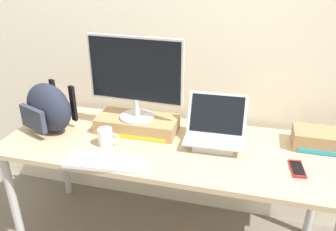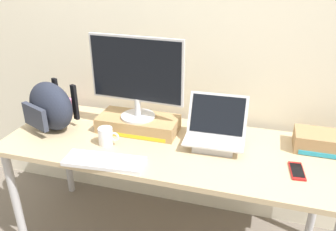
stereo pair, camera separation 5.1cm
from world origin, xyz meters
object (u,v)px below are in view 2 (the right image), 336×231
(plush_toy, at_px, (69,104))
(toner_box_cyan, at_px, (325,142))
(desktop_monitor, at_px, (136,75))
(cell_phone, at_px, (297,171))
(open_laptop, at_px, (215,136))
(external_keyboard, at_px, (104,161))
(toner_box_yellow, at_px, (138,124))
(messenger_backpack, at_px, (50,106))
(coffee_mug, at_px, (106,136))

(plush_toy, bearing_deg, toner_box_cyan, -2.76)
(plush_toy, distance_m, toner_box_cyan, 1.64)
(toner_box_cyan, bearing_deg, desktop_monitor, -176.31)
(toner_box_cyan, bearing_deg, cell_phone, -119.49)
(desktop_monitor, bearing_deg, cell_phone, -8.96)
(open_laptop, height_order, cell_phone, open_laptop)
(open_laptop, relative_size, plush_toy, 3.67)
(desktop_monitor, distance_m, external_keyboard, 0.52)
(open_laptop, bearing_deg, toner_box_yellow, 172.42)
(messenger_backpack, height_order, plush_toy, messenger_backpack)
(desktop_monitor, xyz_separation_m, coffee_mug, (-0.11, -0.21, -0.30))
(toner_box_yellow, xyz_separation_m, plush_toy, (-0.57, 0.15, 0.00))
(coffee_mug, bearing_deg, cell_phone, 0.85)
(toner_box_yellow, bearing_deg, messenger_backpack, -166.62)
(external_keyboard, height_order, toner_box_cyan, toner_box_cyan)
(open_laptop, distance_m, external_keyboard, 0.62)
(messenger_backpack, relative_size, cell_phone, 2.45)
(coffee_mug, height_order, plush_toy, coffee_mug)
(desktop_monitor, height_order, messenger_backpack, desktop_monitor)
(toner_box_yellow, bearing_deg, cell_phone, -12.08)
(messenger_backpack, bearing_deg, plush_toy, 123.38)
(desktop_monitor, xyz_separation_m, toner_box_cyan, (1.06, 0.07, -0.30))
(toner_box_cyan, bearing_deg, plush_toy, 177.24)
(messenger_backpack, relative_size, coffee_mug, 3.17)
(plush_toy, bearing_deg, open_laptop, -10.60)
(coffee_mug, bearing_deg, plush_toy, 141.82)
(toner_box_cyan, bearing_deg, external_keyboard, -157.40)
(coffee_mug, bearing_deg, toner_box_yellow, 61.67)
(open_laptop, distance_m, toner_box_cyan, 0.60)
(plush_toy, xyz_separation_m, toner_box_cyan, (1.63, -0.08, 0.00))
(external_keyboard, xyz_separation_m, coffee_mug, (-0.07, 0.18, 0.04))
(desktop_monitor, bearing_deg, open_laptop, -2.77)
(desktop_monitor, bearing_deg, external_keyboard, -92.72)
(open_laptop, height_order, plush_toy, open_laptop)
(toner_box_yellow, height_order, plush_toy, plush_toy)
(coffee_mug, xyz_separation_m, plush_toy, (-0.45, 0.36, -0.01))
(toner_box_yellow, distance_m, toner_box_cyan, 1.07)
(messenger_backpack, relative_size, plush_toy, 4.31)
(desktop_monitor, bearing_deg, coffee_mug, -115.40)
(external_keyboard, distance_m, cell_phone, 0.98)
(coffee_mug, bearing_deg, messenger_backpack, 167.71)
(toner_box_yellow, bearing_deg, open_laptop, -5.95)
(desktop_monitor, distance_m, toner_box_cyan, 1.11)
(messenger_backpack, bearing_deg, toner_box_cyan, 29.62)
(desktop_monitor, relative_size, messenger_backpack, 1.44)
(coffee_mug, bearing_deg, open_laptop, 15.21)
(toner_box_yellow, xyz_separation_m, desktop_monitor, (-0.00, -0.00, 0.31))
(desktop_monitor, bearing_deg, messenger_backpack, -163.70)
(cell_phone, height_order, toner_box_cyan, toner_box_cyan)
(plush_toy, bearing_deg, cell_phone, -12.98)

